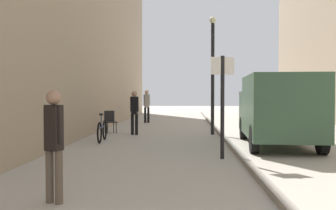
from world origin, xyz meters
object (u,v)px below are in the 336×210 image
(pedestrian_mid_block, at_px, (134,109))
(delivery_van, at_px, (278,108))
(lamp_post, at_px, (213,67))
(pedestrian_far_crossing, at_px, (54,138))
(bicycle_leaning, at_px, (102,131))
(cafe_chair_near_window, at_px, (110,120))
(pedestrian_main_foreground, at_px, (147,104))
(street_sign_post, at_px, (222,98))

(pedestrian_mid_block, bearing_deg, delivery_van, -21.90)
(lamp_post, bearing_deg, pedestrian_mid_block, -176.05)
(pedestrian_mid_block, height_order, pedestrian_far_crossing, pedestrian_mid_block)
(pedestrian_mid_block, xyz_separation_m, delivery_van, (4.96, -3.11, 0.17))
(bicycle_leaning, distance_m, cafe_chair_near_window, 2.92)
(pedestrian_main_foreground, xyz_separation_m, bicycle_leaning, (-0.67, -8.68, -0.70))
(street_sign_post, bearing_deg, bicycle_leaning, -51.08)
(pedestrian_far_crossing, height_order, delivery_van, delivery_van)
(delivery_van, relative_size, cafe_chair_near_window, 5.36)
(pedestrian_mid_block, bearing_deg, pedestrian_far_crossing, -79.29)
(pedestrian_mid_block, bearing_deg, pedestrian_main_foreground, 101.54)
(delivery_van, height_order, street_sign_post, street_sign_post)
(pedestrian_far_crossing, bearing_deg, pedestrian_mid_block, 110.49)
(pedestrian_mid_block, xyz_separation_m, bicycle_leaning, (-0.82, -2.26, -0.64))
(delivery_van, bearing_deg, pedestrian_main_foreground, 121.86)
(bicycle_leaning, bearing_deg, delivery_van, -11.14)
(pedestrian_far_crossing, distance_m, cafe_chair_near_window, 10.37)
(street_sign_post, height_order, bicycle_leaning, street_sign_post)
(pedestrian_far_crossing, xyz_separation_m, lamp_post, (3.07, 9.87, 1.74))
(pedestrian_mid_block, distance_m, street_sign_post, 6.36)
(pedestrian_mid_block, relative_size, street_sign_post, 0.68)
(delivery_van, xyz_separation_m, lamp_post, (-1.80, 3.32, 1.53))
(pedestrian_far_crossing, xyz_separation_m, street_sign_post, (2.89, 4.06, 0.57))
(pedestrian_far_crossing, xyz_separation_m, delivery_van, (4.87, 6.55, 0.22))
(pedestrian_mid_block, distance_m, bicycle_leaning, 2.48)
(lamp_post, bearing_deg, bicycle_leaning, -148.08)
(delivery_van, distance_m, cafe_chair_near_window, 7.17)
(pedestrian_far_crossing, bearing_deg, lamp_post, 92.71)
(bicycle_leaning, bearing_deg, street_sign_post, -44.02)
(delivery_van, xyz_separation_m, bicycle_leaning, (-5.77, 0.85, -0.81))
(pedestrian_main_foreground, height_order, pedestrian_far_crossing, pedestrian_main_foreground)
(pedestrian_mid_block, xyz_separation_m, lamp_post, (3.15, 0.22, 1.70))
(pedestrian_main_foreground, distance_m, bicycle_leaning, 8.73)
(bicycle_leaning, relative_size, cafe_chair_near_window, 1.88)
(street_sign_post, bearing_deg, delivery_van, -138.26)
(street_sign_post, bearing_deg, cafe_chair_near_window, -66.44)
(lamp_post, bearing_deg, cafe_chair_near_window, 174.36)
(cafe_chair_near_window, bearing_deg, delivery_van, 120.84)
(pedestrian_mid_block, height_order, lamp_post, lamp_post)
(pedestrian_main_foreground, bearing_deg, street_sign_post, -95.60)
(lamp_post, xyz_separation_m, cafe_chair_near_window, (-4.28, 0.42, -2.18))
(pedestrian_main_foreground, height_order, street_sign_post, street_sign_post)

